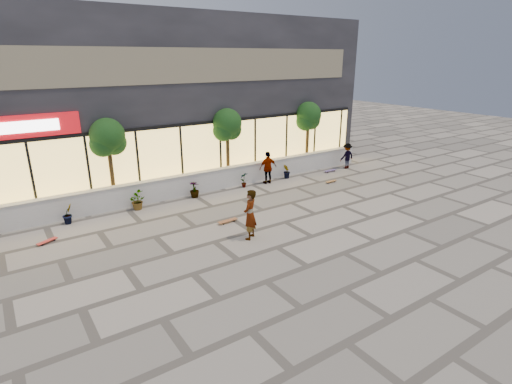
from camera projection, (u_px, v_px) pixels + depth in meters
ground at (277, 247)px, 14.12m from camera, size 80.00×80.00×0.00m
planter_wall at (191, 184)px, 19.45m from camera, size 22.00×0.42×1.04m
retail_building at (146, 97)px, 22.54m from camera, size 24.00×9.17×8.50m
shrub_b at (68, 214)px, 16.03m from camera, size 0.57×0.57×0.81m
shrub_c at (136, 201)px, 17.52m from camera, size 0.68×0.77×0.81m
shrub_d at (194, 189)px, 19.00m from camera, size 0.64×0.64×0.81m
shrub_e at (244, 180)px, 20.48m from camera, size 0.46×0.35×0.81m
shrub_f at (287, 171)px, 21.97m from camera, size 0.55×0.57×0.81m
tree_midwest at (108, 139)px, 17.35m from camera, size 1.60×1.50×3.92m
tree_mideast at (227, 127)px, 20.52m from camera, size 1.60×1.50×3.92m
tree_east at (308, 118)px, 23.44m from camera, size 1.60×1.50×3.92m
skater_center at (250, 215)px, 14.53m from camera, size 0.82×0.78×1.89m
skater_right_near at (268, 168)px, 20.96m from camera, size 1.04×0.50×1.73m
skater_right_far at (347, 156)px, 23.87m from camera, size 0.98×0.56×1.52m
skateboard_center at (228, 221)px, 16.19m from camera, size 0.87×0.25×0.10m
skateboard_left at (47, 241)px, 14.44m from camera, size 0.76×0.49×0.09m
skateboard_right_near at (331, 181)px, 21.35m from camera, size 0.72×0.22×0.09m
skateboard_right_far at (330, 170)px, 23.32m from camera, size 0.84×0.22×0.10m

